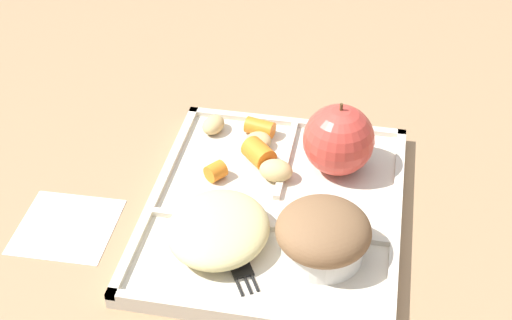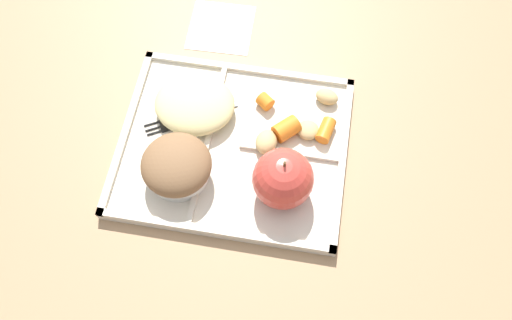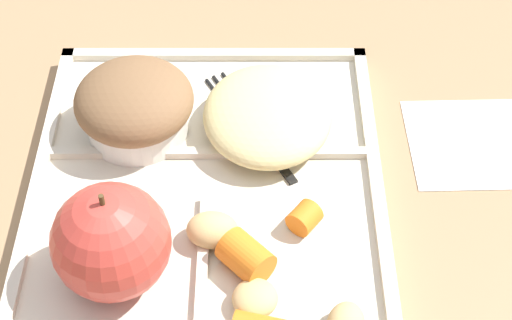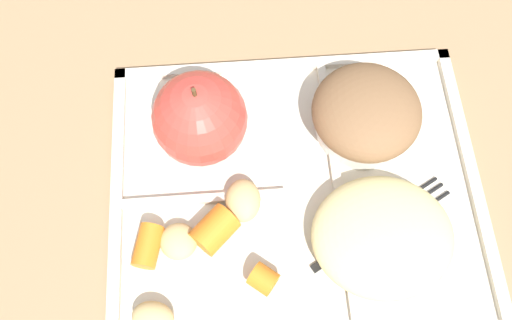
{
  "view_description": "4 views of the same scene",
  "coord_description": "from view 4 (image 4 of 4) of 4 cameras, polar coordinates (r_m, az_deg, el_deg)",
  "views": [
    {
      "loc": [
        0.61,
        0.1,
        0.56
      ],
      "look_at": [
        -0.04,
        -0.03,
        0.04
      ],
      "focal_mm": 52.98,
      "sensor_mm": 36.0,
      "label": 1
    },
    {
      "loc": [
        -0.09,
        0.35,
        0.69
      ],
      "look_at": [
        -0.04,
        0.02,
        0.02
      ],
      "focal_mm": 37.25,
      "sensor_mm": 36.0,
      "label": 2
    },
    {
      "loc": [
        -0.4,
        -0.04,
        0.49
      ],
      "look_at": [
        0.01,
        -0.04,
        0.03
      ],
      "focal_mm": 56.78,
      "sensor_mm": 36.0,
      "label": 3
    },
    {
      "loc": [
        -0.05,
        -0.15,
        0.46
      ],
      "look_at": [
        -0.03,
        0.03,
        0.03
      ],
      "focal_mm": 37.36,
      "sensor_mm": 36.0,
      "label": 4
    }
  ],
  "objects": [
    {
      "name": "meatball_center",
      "position": [
        0.46,
        10.4,
        -5.6
      ],
      "size": [
        0.03,
        0.03,
        0.03
      ],
      "primitive_type": "sphere",
      "color": "brown",
      "rests_on": "lunch_tray"
    },
    {
      "name": "carrot_slice_back",
      "position": [
        0.46,
        -11.52,
        -9.02
      ],
      "size": [
        0.03,
        0.04,
        0.02
      ],
      "primitive_type": "cylinder",
      "rotation": [
        0.0,
        1.57,
        1.34
      ],
      "color": "orange",
      "rests_on": "lunch_tray"
    },
    {
      "name": "carrot_slice_diagonal",
      "position": [
        0.44,
        0.78,
        -12.62
      ],
      "size": [
        0.03,
        0.03,
        0.02
      ],
      "primitive_type": "cylinder",
      "rotation": [
        0.0,
        1.57,
        5.62
      ],
      "color": "orange",
      "rests_on": "lunch_tray"
    },
    {
      "name": "meatball_side",
      "position": [
        0.47,
        15.34,
        -4.59
      ],
      "size": [
        0.03,
        0.03,
        0.03
      ],
      "primitive_type": "sphere",
      "color": "brown",
      "rests_on": "lunch_tray"
    },
    {
      "name": "carrot_slice_tilted",
      "position": [
        0.45,
        -4.46,
        -7.45
      ],
      "size": [
        0.04,
        0.04,
        0.03
      ],
      "primitive_type": "cylinder",
      "rotation": [
        0.0,
        1.57,
        0.77
      ],
      "color": "orange",
      "rests_on": "lunch_tray"
    },
    {
      "name": "bran_muffin",
      "position": [
        0.48,
        11.62,
        4.76
      ],
      "size": [
        0.1,
        0.1,
        0.06
      ],
      "color": "silver",
      "rests_on": "lunch_tray"
    },
    {
      "name": "ground",
      "position": [
        0.48,
        4.24,
        -4.13
      ],
      "size": [
        6.0,
        6.0,
        0.0
      ],
      "primitive_type": "plane",
      "color": "#997551"
    },
    {
      "name": "meatball_front",
      "position": [
        0.46,
        11.74,
        -6.96
      ],
      "size": [
        0.03,
        0.03,
        0.03
      ],
      "primitive_type": "sphere",
      "color": "#755B4C",
      "rests_on": "lunch_tray"
    },
    {
      "name": "green_apple",
      "position": [
        0.46,
        -6.03,
        4.41
      ],
      "size": [
        0.08,
        0.08,
        0.09
      ],
      "color": "#C63D33",
      "rests_on": "lunch_tray"
    },
    {
      "name": "potato_chunk_small",
      "position": [
        0.45,
        -10.96,
        -16.23
      ],
      "size": [
        0.04,
        0.03,
        0.02
      ],
      "primitive_type": "ellipsoid",
      "rotation": [
        0.0,
        0.0,
        4.44
      ],
      "color": "tan",
      "rests_on": "lunch_tray"
    },
    {
      "name": "potato_chunk_browned",
      "position": [
        0.46,
        -8.29,
        -8.61
      ],
      "size": [
        0.04,
        0.04,
        0.02
      ],
      "primitive_type": "ellipsoid",
      "rotation": [
        0.0,
        0.0,
        0.5
      ],
      "color": "tan",
      "rests_on": "lunch_tray"
    },
    {
      "name": "lunch_tray",
      "position": [
        0.48,
        4.28,
        -3.86
      ],
      "size": [
        0.33,
        0.27,
        0.02
      ],
      "color": "beige",
      "rests_on": "ground"
    },
    {
      "name": "plastic_fork",
      "position": [
        0.48,
        14.29,
        -6.01
      ],
      "size": [
        0.13,
        0.08,
        0.0
      ],
      "color": "black",
      "rests_on": "lunch_tray"
    },
    {
      "name": "egg_noodle_pile",
      "position": [
        0.45,
        13.39,
        -7.94
      ],
      "size": [
        0.12,
        0.11,
        0.04
      ],
      "primitive_type": "ellipsoid",
      "color": "#D6C684",
      "rests_on": "lunch_tray"
    },
    {
      "name": "potato_chunk_corner",
      "position": [
        0.46,
        -1.4,
        -4.35
      ],
      "size": [
        0.03,
        0.04,
        0.02
      ],
      "primitive_type": "ellipsoid",
      "rotation": [
        0.0,
        0.0,
        4.64
      ],
      "color": "tan",
      "rests_on": "lunch_tray"
    }
  ]
}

